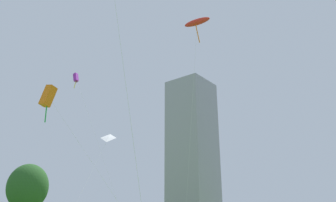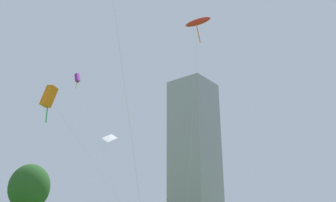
# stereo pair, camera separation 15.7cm
# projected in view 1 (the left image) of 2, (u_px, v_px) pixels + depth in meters

# --- Properties ---
(kite_flying_0) EXTENTS (12.05, 1.22, 25.69)m
(kite_flying_0) POSITION_uv_depth(u_px,v_px,m) (76.00, 78.00, 56.35)
(kite_flying_0) COLOR silver
(kite_flying_0) RESTS_ON ground
(kite_flying_1) EXTENTS (4.82, 12.32, 14.04)m
(kite_flying_1) POSITION_uv_depth(u_px,v_px,m) (108.00, 138.00, 46.71)
(kite_flying_1) COLOR silver
(kite_flying_1) RESTS_ON ground
(kite_flying_3) EXTENTS (4.91, 10.83, 13.86)m
(kite_flying_3) POSITION_uv_depth(u_px,v_px,m) (48.00, 96.00, 30.91)
(kite_flying_3) COLOR silver
(kite_flying_3) RESTS_ON ground
(kite_flying_4) EXTENTS (4.84, 2.98, 24.20)m
(kite_flying_4) POSITION_uv_depth(u_px,v_px,m) (197.00, 22.00, 39.16)
(kite_flying_4) COLOR silver
(kite_flying_4) RESTS_ON ground
(park_tree_0) EXTENTS (5.00, 5.00, 9.58)m
(park_tree_0) POSITION_uv_depth(u_px,v_px,m) (28.00, 188.00, 43.28)
(park_tree_0) COLOR brown
(park_tree_0) RESTS_ON ground
(distant_highrise_1) EXTENTS (19.87, 20.55, 67.91)m
(distant_highrise_1) POSITION_uv_depth(u_px,v_px,m) (193.00, 154.00, 155.48)
(distant_highrise_1) COLOR #939399
(distant_highrise_1) RESTS_ON ground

